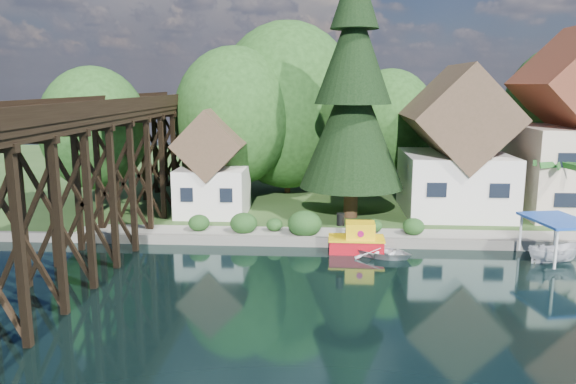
# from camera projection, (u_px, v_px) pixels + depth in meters

# --- Properties ---
(ground) EXTENTS (140.00, 140.00, 0.00)m
(ground) POSITION_uv_depth(u_px,v_px,m) (380.00, 294.00, 27.34)
(ground) COLOR black
(ground) RESTS_ON ground
(bank) EXTENTS (140.00, 52.00, 0.50)m
(bank) POSITION_uv_depth(u_px,v_px,m) (349.00, 176.00, 60.61)
(bank) COLOR #28451B
(bank) RESTS_ON ground
(seawall) EXTENTS (60.00, 0.40, 0.62)m
(seawall) POSITION_uv_depth(u_px,v_px,m) (432.00, 244.00, 34.88)
(seawall) COLOR slate
(seawall) RESTS_ON ground
(promenade) EXTENTS (50.00, 2.60, 0.06)m
(promenade) POSITION_uv_depth(u_px,v_px,m) (460.00, 235.00, 35.99)
(promenade) COLOR gray
(promenade) RESTS_ON bank
(trestle_bridge) EXTENTS (4.12, 44.18, 9.30)m
(trestle_bridge) POSITION_uv_depth(u_px,v_px,m) (95.00, 167.00, 32.36)
(trestle_bridge) COLOR black
(trestle_bridge) RESTS_ON ground
(house_left) EXTENTS (7.64, 8.64, 11.02)m
(house_left) POSITION_uv_depth(u_px,v_px,m) (456.00, 152.00, 41.61)
(house_left) COLOR white
(house_left) RESTS_ON bank
(shed) EXTENTS (5.09, 5.40, 7.85)m
(shed) POSITION_uv_depth(u_px,v_px,m) (213.00, 170.00, 41.48)
(shed) COLOR white
(shed) RESTS_ON bank
(bg_trees) EXTENTS (49.90, 13.30, 10.57)m
(bg_trees) POSITION_uv_depth(u_px,v_px,m) (370.00, 118.00, 46.71)
(bg_trees) COLOR #382314
(bg_trees) RESTS_ON bank
(shrubs) EXTENTS (15.76, 2.47, 1.70)m
(shrubs) POSITION_uv_depth(u_px,v_px,m) (296.00, 222.00, 36.46)
(shrubs) COLOR #1E4017
(shrubs) RESTS_ON bank
(conifer) EXTENTS (7.47, 7.47, 18.38)m
(conifer) POSITION_uv_depth(u_px,v_px,m) (353.00, 94.00, 39.38)
(conifer) COLOR #382314
(conifer) RESTS_ON bank
(palm_tree) EXTENTS (3.44, 3.44, 4.71)m
(palm_tree) POSITION_uv_depth(u_px,v_px,m) (560.00, 166.00, 37.87)
(palm_tree) COLOR #382314
(palm_tree) RESTS_ON bank
(tugboat) EXTENTS (3.41, 1.92, 2.45)m
(tugboat) POSITION_uv_depth(u_px,v_px,m) (357.00, 240.00, 34.15)
(tugboat) COLOR red
(tugboat) RESTS_ON ground
(boat_white_a) EXTENTS (4.42, 3.92, 0.76)m
(boat_white_a) POSITION_uv_depth(u_px,v_px,m) (382.00, 250.00, 33.26)
(boat_white_a) COLOR silver
(boat_white_a) RESTS_ON ground
(boat_canopy) EXTENTS (3.50, 4.48, 2.58)m
(boat_canopy) POSITION_uv_depth(u_px,v_px,m) (555.00, 244.00, 32.02)
(boat_canopy) COLOR silver
(boat_canopy) RESTS_ON ground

